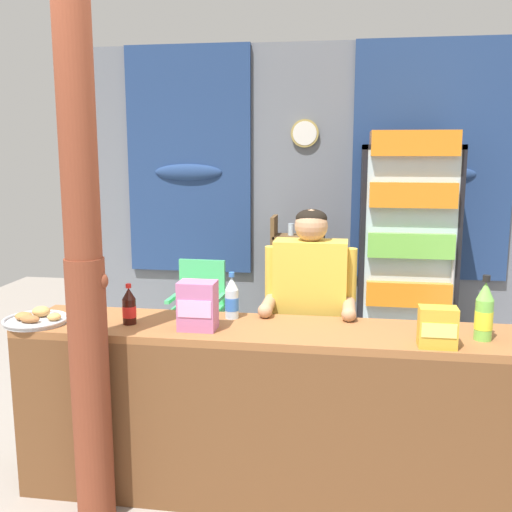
# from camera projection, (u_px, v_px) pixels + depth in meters

# --- Properties ---
(ground_plane) EXTENTS (8.16, 8.16, 0.00)m
(ground_plane) POSITION_uv_depth(u_px,v_px,m) (265.00, 422.00, 4.06)
(ground_plane) COLOR gray
(back_wall_curtained) EXTENTS (4.60, 0.22, 2.79)m
(back_wall_curtained) POSITION_uv_depth(u_px,v_px,m) (297.00, 191.00, 5.68)
(back_wall_curtained) COLOR slate
(back_wall_curtained) RESTS_ON ground
(stall_counter) EXTENTS (2.57, 0.51, 0.93)m
(stall_counter) POSITION_uv_depth(u_px,v_px,m) (262.00, 402.00, 3.04)
(stall_counter) COLOR #935B33
(stall_counter) RESTS_ON ground
(timber_post) EXTENTS (0.21, 0.19, 2.66)m
(timber_post) POSITION_uv_depth(u_px,v_px,m) (85.00, 270.00, 2.79)
(timber_post) COLOR brown
(timber_post) RESTS_ON ground
(drink_fridge) EXTENTS (0.80, 0.74, 1.98)m
(drink_fridge) POSITION_uv_depth(u_px,v_px,m) (407.00, 237.00, 5.08)
(drink_fridge) COLOR black
(drink_fridge) RESTS_ON ground
(bottle_shelf_rack) EXTENTS (0.48, 0.28, 1.23)m
(bottle_shelf_rack) POSITION_uv_depth(u_px,v_px,m) (298.00, 280.00, 5.48)
(bottle_shelf_rack) COLOR brown
(bottle_shelf_rack) RESTS_ON ground
(plastic_lawn_chair) EXTENTS (0.45, 0.45, 0.86)m
(plastic_lawn_chair) POSITION_uv_depth(u_px,v_px,m) (199.00, 303.00, 5.24)
(plastic_lawn_chair) COLOR #4CC675
(plastic_lawn_chair) RESTS_ON ground
(shopkeeper) EXTENTS (0.53, 0.42, 1.50)m
(shopkeeper) POSITION_uv_depth(u_px,v_px,m) (310.00, 304.00, 3.47)
(shopkeeper) COLOR #28282D
(shopkeeper) RESTS_ON ground
(soda_bottle_lime_soda) EXTENTS (0.09, 0.09, 0.32)m
(soda_bottle_lime_soda) POSITION_uv_depth(u_px,v_px,m) (484.00, 313.00, 2.85)
(soda_bottle_lime_soda) COLOR #75C64C
(soda_bottle_lime_soda) RESTS_ON stall_counter
(soda_bottle_cola) EXTENTS (0.07, 0.07, 0.22)m
(soda_bottle_cola) POSITION_uv_depth(u_px,v_px,m) (129.00, 307.00, 3.12)
(soda_bottle_cola) COLOR black
(soda_bottle_cola) RESTS_ON stall_counter
(soda_bottle_water) EXTENTS (0.07, 0.07, 0.25)m
(soda_bottle_water) POSITION_uv_depth(u_px,v_px,m) (232.00, 299.00, 3.22)
(soda_bottle_water) COLOR silver
(soda_bottle_water) RESTS_ON stall_counter
(snack_box_wafer) EXTENTS (0.19, 0.14, 0.25)m
(snack_box_wafer) POSITION_uv_depth(u_px,v_px,m) (198.00, 306.00, 3.02)
(snack_box_wafer) COLOR #B76699
(snack_box_wafer) RESTS_ON stall_counter
(snack_box_choco_powder) EXTENTS (0.17, 0.11, 0.19)m
(snack_box_choco_powder) POSITION_uv_depth(u_px,v_px,m) (438.00, 327.00, 2.76)
(snack_box_choco_powder) COLOR gold
(snack_box_choco_powder) RESTS_ON stall_counter
(pastry_tray) EXTENTS (0.34, 0.34, 0.07)m
(pastry_tray) POSITION_uv_depth(u_px,v_px,m) (36.00, 319.00, 3.15)
(pastry_tray) COLOR #BCBCC1
(pastry_tray) RESTS_ON stall_counter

